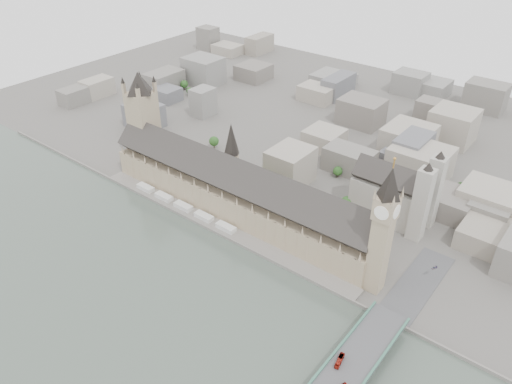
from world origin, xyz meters
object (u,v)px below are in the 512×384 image
Objects in this scene: victoria_tower at (143,117)px; car_approach at (434,268)px; elizabeth_tower at (384,223)px; red_bus_north at (340,361)px; palace_of_westminster at (237,191)px; westminster_abbey at (395,195)px.

car_approach is (290.13, 17.21, -44.26)m from victoria_tower.
elizabeth_tower reaches higher than red_bus_north.
victoria_tower is (-122.00, 6.30, 32.50)m from palace_of_westminster.
westminster_abbey is at bearing 34.17° from palace_of_westminster.
westminster_abbey is at bearing 16.50° from victoria_tower.
victoria_tower is 297.57m from red_bus_north.
victoria_tower is at bearing 176.04° from elizabeth_tower.
victoria_tower reaches higher than westminster_abbey.
elizabeth_tower is 22.54× the size of car_approach.
victoria_tower is at bearing -163.50° from westminster_abbey.
red_bus_north is (155.69, -91.48, -10.85)m from palace_of_westminster.
victoria_tower is at bearing 177.04° from palace_of_westminster.
elizabeth_tower reaches higher than westminster_abbey.
victoria_tower reaches higher than car_approach.
victoria_tower is 293.99m from car_approach.
red_bus_north is at bearing -19.40° from victoria_tower.
westminster_abbey is 14.26× the size of car_approach.
car_approach is at bearing 7.96° from palace_of_westminster.
palace_of_westminster reaches higher than car_approach.
palace_of_westminster is at bearing 175.15° from elizabeth_tower.
westminster_abbey is (-27.08, 87.00, -33.01)m from elizabeth_tower.
westminster_abbey reaches higher than red_bus_north.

